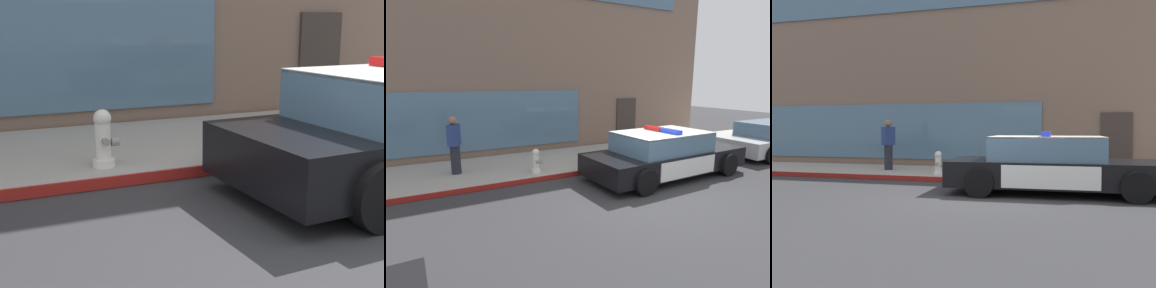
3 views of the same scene
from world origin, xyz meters
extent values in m
plane|color=#303033|center=(0.00, 0.00, 0.00)|extent=(48.00, 48.00, 0.00)
cube|color=#A39E93|center=(0.00, 3.83, 0.07)|extent=(48.00, 3.19, 0.15)
cube|color=maroon|center=(0.00, 2.22, 0.08)|extent=(28.80, 0.04, 0.14)
cube|color=#382D28|center=(3.57, 5.44, 1.05)|extent=(1.00, 0.08, 2.10)
cube|color=silver|center=(0.01, 0.91, 0.67)|extent=(1.50, 1.96, 0.05)
cube|color=silver|center=(1.64, 1.96, 0.50)|extent=(2.13, 0.12, 0.51)
cube|color=yellow|center=(1.64, 1.98, 0.50)|extent=(0.22, 0.02, 0.26)
cylinder|color=black|center=(0.07, 1.88, 0.34)|extent=(0.69, 0.25, 0.68)
cylinder|color=black|center=(0.16, -0.06, 0.34)|extent=(0.69, 0.25, 0.68)
cylinder|color=silver|center=(-1.77, 2.68, 0.20)|extent=(0.28, 0.28, 0.10)
cylinder|color=silver|center=(-1.77, 2.68, 0.47)|extent=(0.19, 0.19, 0.45)
sphere|color=silver|center=(-1.77, 2.68, 0.77)|extent=(0.22, 0.22, 0.22)
cylinder|color=gray|center=(-1.77, 2.68, 0.84)|extent=(0.06, 0.06, 0.05)
cylinder|color=gray|center=(-1.77, 2.53, 0.50)|extent=(0.09, 0.10, 0.09)
cylinder|color=gray|center=(-1.77, 2.82, 0.50)|extent=(0.09, 0.10, 0.09)
cylinder|color=gray|center=(-1.62, 2.68, 0.46)|extent=(0.10, 0.12, 0.12)
camera|label=1|loc=(-3.34, -3.61, 1.94)|focal=49.26mm
camera|label=2|loc=(-4.82, -5.84, 2.85)|focal=28.86mm
camera|label=3|loc=(2.26, -8.88, 1.58)|focal=37.68mm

